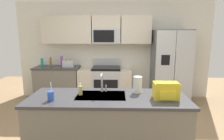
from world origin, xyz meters
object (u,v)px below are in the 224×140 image
Objects in this scene: bottle_purple at (62,62)px; sink_faucet at (102,81)px; soap_dispenser at (80,90)px; paper_towel_roll at (138,85)px; bottle_teal at (42,63)px; toaster at (68,64)px; drink_cup_blue at (51,96)px; pepper_mill at (51,62)px; backpack at (166,90)px; range_oven at (105,84)px; refrigerator at (170,67)px.

sink_faucet is (1.22, -2.12, 0.03)m from bottle_purple.
bottle_purple is 1.66× the size of soap_dispenser.
soap_dispenser is at bearing -170.57° from paper_towel_roll.
bottle_teal reaches higher than soap_dispenser.
drink_cup_blue is (0.41, -2.49, -0.03)m from toaster.
pepper_mill is 0.78× the size of backpack.
pepper_mill is at bearing -179.90° from range_oven.
bottle_purple is at bearing -8.69° from pepper_mill.
toaster is 0.18m from bottle_purple.
drink_cup_blue is at bearing -149.45° from sink_faucet.
bottle_teal is at bearing 177.37° from bottle_purple.
refrigerator is at bearing 53.10° from sink_faucet.
refrigerator is at bearing -0.43° from toaster.
refrigerator reaches higher than toaster.
refrigerator is at bearing -0.81° from bottle_teal.
drink_cup_blue is (0.89, -2.54, -0.06)m from pepper_mill.
soap_dispenser is at bearing -61.97° from pepper_mill.
pepper_mill is (-1.42, -0.00, 0.58)m from range_oven.
pepper_mill is (-0.48, 0.05, 0.03)m from toaster.
range_oven is 5.67× the size of paper_towel_roll.
soap_dispenser is 0.53× the size of backpack.
paper_towel_roll is (1.16, 0.38, 0.06)m from drink_cup_blue.
pepper_mill is at bearing 134.54° from backpack.
drink_cup_blue is (-0.54, -2.54, 0.52)m from range_oven.
drink_cup_blue reaches higher than backpack.
refrigerator is 6.58× the size of bottle_purple.
bottle_teal is 0.80× the size of bottle_purple.
bottle_purple reaches higher than toaster.
bottle_teal is at bearing 113.76° from drink_cup_blue.
backpack is at bearing -48.82° from bottle_purple.
bottle_teal is (-1.64, -0.03, 0.57)m from range_oven.
pepper_mill reaches higher than toaster.
soap_dispenser is (1.44, -2.27, -0.04)m from bottle_teal.
range_oven is at bearing 85.07° from soap_dispenser.
backpack is (0.34, -0.27, -0.00)m from paper_towel_roll.
paper_towel_roll reaches higher than toaster.
range_oven is 4.82× the size of sink_faucet.
drink_cup_blue is at bearing -144.27° from soap_dispenser.
drink_cup_blue is 1.02× the size of paper_towel_roll.
paper_towel_roll is at bearing -43.35° from bottle_teal.
drink_cup_blue is 0.76× the size of backpack.
toaster is at bearing -5.97° from pepper_mill.
paper_towel_roll is at bearing -53.44° from toaster.
bottle_purple reaches higher than pepper_mill.
pepper_mill is 0.88× the size of bottle_purple.
range_oven is 5.48× the size of pepper_mill.
range_oven is at bearing 0.10° from pepper_mill.
bottle_teal is at bearing -179.13° from range_oven.
refrigerator is 2.62m from toaster.
pepper_mill is at bearing 118.03° from soap_dispenser.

